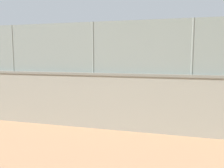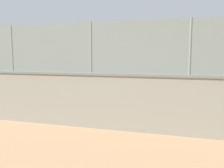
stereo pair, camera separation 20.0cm
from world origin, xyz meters
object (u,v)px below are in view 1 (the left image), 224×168
player_crossing_court (150,80)px  player_baseline_waiting (109,84)px  sports_ball (86,101)px  courtside_bench (197,114)px

player_crossing_court → player_baseline_waiting: bearing=63.0°
player_baseline_waiting → player_crossing_court: 3.78m
sports_ball → courtside_bench: courtside_bench is taller
player_baseline_waiting → courtside_bench: 5.64m
player_baseline_waiting → player_crossing_court: player_baseline_waiting is taller
courtside_bench → player_baseline_waiting: bearing=-41.2°
player_baseline_waiting → sports_ball: (1.04, 0.69, -0.86)m
sports_ball → courtside_bench: bearing=150.3°
player_crossing_court → courtside_bench: bearing=109.6°
sports_ball → player_crossing_court: bearing=-124.2°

